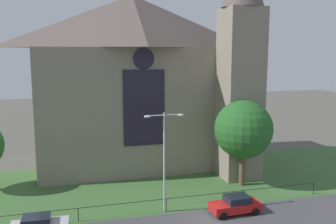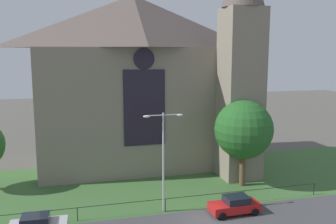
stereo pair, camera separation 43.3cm
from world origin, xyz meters
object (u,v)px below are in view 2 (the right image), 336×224
Objects in this scene: church_building at (142,80)px; parked_car_red at (235,205)px; streetlamp_near at (163,150)px; tree_right_near at (244,130)px.

church_building is 6.11× the size of parked_car_red.
streetlamp_near reaches higher than parked_car_red.
streetlamp_near is at bearing -155.67° from tree_right_near.
tree_right_near is 2.06× the size of parked_car_red.
tree_right_near reaches higher than streetlamp_near.
parked_car_red is at bearing -17.92° from streetlamp_near.
church_building is at bearing 86.16° from streetlamp_near.
church_building is at bearing 129.77° from tree_right_near.
tree_right_near is at bearing 24.33° from streetlamp_near.
tree_right_near reaches higher than parked_car_red.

